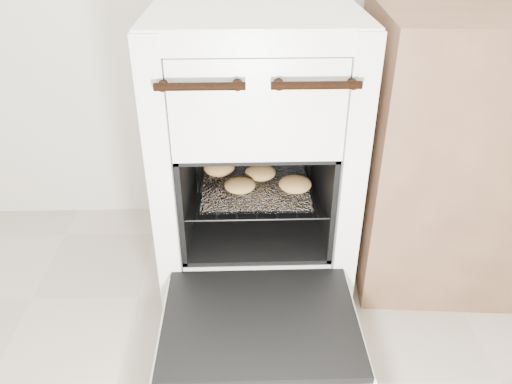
% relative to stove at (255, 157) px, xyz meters
% --- Properties ---
extents(stove, '(0.55, 0.61, 0.84)m').
position_rel_stove_xyz_m(stove, '(0.00, 0.00, 0.00)').
color(stove, white).
rests_on(stove, ground).
extents(oven_door, '(0.49, 0.38, 0.03)m').
position_rel_stove_xyz_m(oven_door, '(-0.00, -0.46, -0.23)').
color(oven_door, black).
rests_on(oven_door, stove).
extents(oven_rack, '(0.40, 0.38, 0.01)m').
position_rel_stove_xyz_m(oven_rack, '(-0.00, -0.06, -0.07)').
color(oven_rack, black).
rests_on(oven_rack, stove).
extents(foil_sheet, '(0.31, 0.27, 0.01)m').
position_rel_stove_xyz_m(foil_sheet, '(-0.00, -0.08, -0.06)').
color(foil_sheet, white).
rests_on(foil_sheet, oven_rack).
extents(baked_rolls, '(0.35, 0.23, 0.05)m').
position_rel_stove_xyz_m(baked_rolls, '(-0.01, -0.05, -0.04)').
color(baked_rolls, '#B59248').
rests_on(baked_rolls, foil_sheet).
extents(counter, '(0.88, 0.62, 0.84)m').
position_rel_stove_xyz_m(counter, '(0.76, 0.02, 0.01)').
color(counter, brown).
rests_on(counter, ground).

